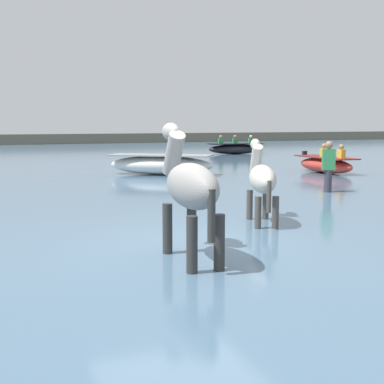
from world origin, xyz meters
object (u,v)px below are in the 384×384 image
object	(u,v)px
person_onlooker_left	(328,170)
horse_lead_pinto	(262,181)
boat_near_starboard	(326,164)
horse_trailing_grey	(190,189)
boat_far_inshore	(235,149)
boat_mid_outer	(161,165)

from	to	relation	value
person_onlooker_left	horse_lead_pinto	bearing A→B (deg)	-140.41
boat_near_starboard	horse_lead_pinto	bearing A→B (deg)	-132.54
horse_trailing_grey	person_onlooker_left	world-z (taller)	horse_trailing_grey
horse_trailing_grey	horse_lead_pinto	bearing A→B (deg)	41.58
boat_far_inshore	boat_near_starboard	size ratio (longest dim) A/B	1.15
horse_lead_pinto	boat_mid_outer	world-z (taller)	horse_lead_pinto
horse_lead_pinto	horse_trailing_grey	distance (m)	2.90
horse_trailing_grey	boat_mid_outer	xyz separation A→B (m)	(3.38, 11.08, -0.60)
boat_mid_outer	person_onlooker_left	distance (m)	6.58
horse_lead_pinto	person_onlooker_left	xyz separation A→B (m)	(3.73, 3.08, -0.20)
horse_trailing_grey	boat_far_inshore	world-z (taller)	horse_trailing_grey
boat_mid_outer	horse_trailing_grey	bearing A→B (deg)	-106.95
horse_lead_pinto	boat_far_inshore	world-z (taller)	horse_lead_pinto
horse_lead_pinto	boat_near_starboard	world-z (taller)	horse_lead_pinto
horse_trailing_grey	boat_near_starboard	size ratio (longest dim) A/B	0.74
boat_far_inshore	boat_mid_outer	world-z (taller)	boat_far_inshore
boat_near_starboard	person_onlooker_left	distance (m)	5.49
boat_far_inshore	boat_near_starboard	bearing A→B (deg)	-100.58
boat_far_inshore	person_onlooker_left	distance (m)	16.72
boat_far_inshore	horse_lead_pinto	bearing A→B (deg)	-115.55
boat_mid_outer	horse_lead_pinto	bearing A→B (deg)	-97.53
horse_trailing_grey	person_onlooker_left	distance (m)	7.74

